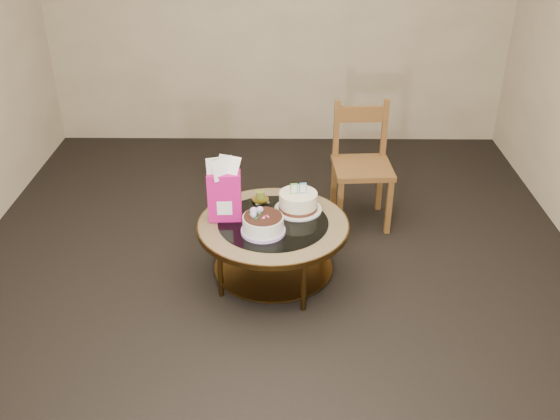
{
  "coord_description": "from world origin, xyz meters",
  "views": [
    {
      "loc": [
        0.08,
        -3.57,
        2.57
      ],
      "look_at": [
        0.05,
        0.02,
        0.54
      ],
      "focal_mm": 40.0,
      "sensor_mm": 36.0,
      "label": 1
    }
  ],
  "objects_px": {
    "decorated_cake": "(263,225)",
    "dining_chair": "(362,164)",
    "cream_cake": "(298,202)",
    "coffee_table": "(273,232)",
    "gift_bag": "(224,190)"
  },
  "relations": [
    {
      "from": "decorated_cake",
      "to": "dining_chair",
      "type": "distance_m",
      "value": 1.22
    },
    {
      "from": "decorated_cake",
      "to": "cream_cake",
      "type": "relative_size",
      "value": 0.89
    },
    {
      "from": "coffee_table",
      "to": "dining_chair",
      "type": "relative_size",
      "value": 1.06
    },
    {
      "from": "decorated_cake",
      "to": "cream_cake",
      "type": "distance_m",
      "value": 0.37
    },
    {
      "from": "coffee_table",
      "to": "cream_cake",
      "type": "relative_size",
      "value": 3.13
    },
    {
      "from": "cream_cake",
      "to": "gift_bag",
      "type": "xyz_separation_m",
      "value": [
        -0.49,
        -0.11,
        0.15
      ]
    },
    {
      "from": "coffee_table",
      "to": "dining_chair",
      "type": "distance_m",
      "value": 1.09
    },
    {
      "from": "gift_bag",
      "to": "dining_chair",
      "type": "bearing_deg",
      "value": 35.73
    },
    {
      "from": "coffee_table",
      "to": "dining_chair",
      "type": "bearing_deg",
      "value": 51.29
    },
    {
      "from": "coffee_table",
      "to": "cream_cake",
      "type": "bearing_deg",
      "value": 43.91
    },
    {
      "from": "coffee_table",
      "to": "dining_chair",
      "type": "height_order",
      "value": "dining_chair"
    },
    {
      "from": "decorated_cake",
      "to": "dining_chair",
      "type": "bearing_deg",
      "value": 52.85
    },
    {
      "from": "coffee_table",
      "to": "decorated_cake",
      "type": "xyz_separation_m",
      "value": [
        -0.06,
        -0.13,
        0.14
      ]
    },
    {
      "from": "cream_cake",
      "to": "dining_chair",
      "type": "bearing_deg",
      "value": 44.88
    },
    {
      "from": "decorated_cake",
      "to": "cream_cake",
      "type": "bearing_deg",
      "value": 51.78
    }
  ]
}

